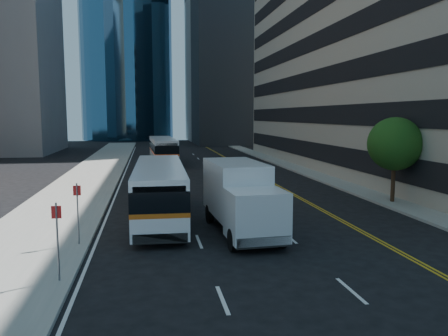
# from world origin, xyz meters

# --- Properties ---
(ground) EXTENTS (160.00, 160.00, 0.00)m
(ground) POSITION_xyz_m (0.00, 0.00, 0.00)
(ground) COLOR black
(ground) RESTS_ON ground
(sidewalk_west) EXTENTS (5.00, 90.00, 0.15)m
(sidewalk_west) POSITION_xyz_m (-10.50, 25.00, 0.07)
(sidewalk_west) COLOR gray
(sidewalk_west) RESTS_ON ground
(sidewalk_east) EXTENTS (2.00, 90.00, 0.15)m
(sidewalk_east) POSITION_xyz_m (9.00, 25.00, 0.07)
(sidewalk_east) COLOR gray
(sidewalk_east) RESTS_ON ground
(street_tree) EXTENTS (3.20, 3.20, 5.10)m
(street_tree) POSITION_xyz_m (9.00, 8.00, 3.64)
(street_tree) COLOR #332114
(street_tree) RESTS_ON sidewalk_east
(bus_front) EXTENTS (2.63, 11.03, 2.83)m
(bus_front) POSITION_xyz_m (-5.03, 6.41, 1.55)
(bus_front) COLOR white
(bus_front) RESTS_ON ground
(bus_rear) EXTENTS (2.90, 11.12, 2.84)m
(bus_rear) POSITION_xyz_m (-4.00, 32.90, 1.55)
(bus_rear) COLOR silver
(bus_rear) RESTS_ON ground
(box_truck) EXTENTS (2.65, 6.75, 3.17)m
(box_truck) POSITION_xyz_m (-1.46, 3.10, 1.68)
(box_truck) COLOR silver
(box_truck) RESTS_ON ground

